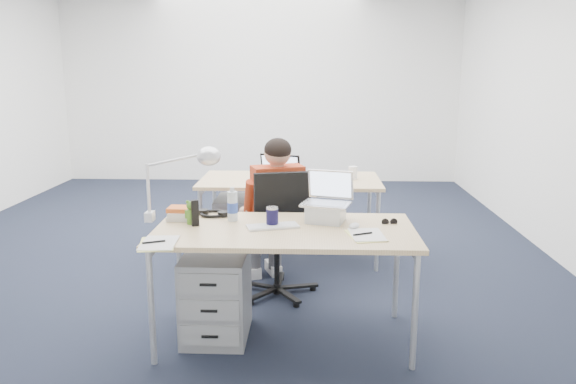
{
  "coord_description": "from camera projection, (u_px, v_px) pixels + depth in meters",
  "views": [
    {
      "loc": [
        0.78,
        -5.1,
        1.68
      ],
      "look_at": [
        0.62,
        -1.27,
        0.85
      ],
      "focal_mm": 35.0,
      "sensor_mm": 36.0,
      "label": 1
    }
  ],
  "objects": [
    {
      "name": "dark_laptop",
      "position": [
        275.0,
        170.0,
        4.72
      ],
      "size": [
        0.46,
        0.45,
        0.26
      ],
      "primitive_type": null,
      "rotation": [
        0.0,
        0.0,
        -0.35
      ],
      "color": "black",
      "rests_on": "desk_far"
    },
    {
      "name": "computer_mouse",
      "position": [
        354.0,
        226.0,
        3.44
      ],
      "size": [
        0.09,
        0.11,
        0.03
      ],
      "primitive_type": "ellipsoid",
      "rotation": [
        0.0,
        0.0,
        -0.38
      ],
      "color": "white",
      "rests_on": "desk_near"
    },
    {
      "name": "desk_far",
      "position": [
        290.0,
        184.0,
        5.03
      ],
      "size": [
        1.6,
        0.8,
        0.73
      ],
      "color": "tan",
      "rests_on": "ground"
    },
    {
      "name": "silver_laptop",
      "position": [
        326.0,
        198.0,
        3.57
      ],
      "size": [
        0.35,
        0.31,
        0.32
      ],
      "primitive_type": null,
      "rotation": [
        0.0,
        0.0,
        -0.27
      ],
      "color": "silver",
      "rests_on": "desk_near"
    },
    {
      "name": "wireless_keyboard",
      "position": [
        273.0,
        226.0,
        3.47
      ],
      "size": [
        0.34,
        0.22,
        0.02
      ],
      "primitive_type": "cube",
      "rotation": [
        0.0,
        0.0,
        0.29
      ],
      "color": "white",
      "rests_on": "desk_near"
    },
    {
      "name": "floor",
      "position": [
        228.0,
        250.0,
        5.36
      ],
      "size": [
        7.0,
        7.0,
        0.0
      ],
      "primitive_type": "plane",
      "color": "black",
      "rests_on": "ground"
    },
    {
      "name": "sunglasses",
      "position": [
        389.0,
        222.0,
        3.55
      ],
      "size": [
        0.11,
        0.06,
        0.02
      ],
      "primitive_type": null,
      "rotation": [
        0.0,
        0.0,
        0.13
      ],
      "color": "black",
      "rests_on": "desk_near"
    },
    {
      "name": "book_stack",
      "position": [
        182.0,
        213.0,
        3.64
      ],
      "size": [
        0.22,
        0.19,
        0.08
      ],
      "primitive_type": "cube",
      "rotation": [
        0.0,
        0.0,
        0.32
      ],
      "color": "silver",
      "rests_on": "desk_near"
    },
    {
      "name": "cordless_phone",
      "position": [
        195.0,
        213.0,
        3.49
      ],
      "size": [
        0.05,
        0.04,
        0.17
      ],
      "primitive_type": "cube",
      "rotation": [
        0.0,
        0.0,
        0.41
      ],
      "color": "black",
      "rests_on": "desk_near"
    },
    {
      "name": "seated_person",
      "position": [
        273.0,
        214.0,
        4.33
      ],
      "size": [
        0.52,
        0.72,
        1.19
      ],
      "rotation": [
        0.0,
        0.0,
        0.35
      ],
      "color": "#B6391A",
      "rests_on": "ground"
    },
    {
      "name": "bear_figurine",
      "position": [
        191.0,
        212.0,
        3.54
      ],
      "size": [
        0.1,
        0.08,
        0.15
      ],
      "primitive_type": null,
      "rotation": [
        0.0,
        0.0,
        -0.32
      ],
      "color": "#33711E",
      "rests_on": "desk_near"
    },
    {
      "name": "drawer_pedestal_near",
      "position": [
        216.0,
        295.0,
        3.58
      ],
      "size": [
        0.4,
        0.5,
        0.55
      ],
      "primitive_type": "cube",
      "color": "gray",
      "rests_on": "ground"
    },
    {
      "name": "drawer_pedestal_far",
      "position": [
        239.0,
        227.0,
        5.15
      ],
      "size": [
        0.4,
        0.5,
        0.55
      ],
      "primitive_type": "cube",
      "color": "gray",
      "rests_on": "ground"
    },
    {
      "name": "far_cup",
      "position": [
        353.0,
        173.0,
        5.0
      ],
      "size": [
        0.1,
        0.1,
        0.11
      ],
      "primitive_type": "cylinder",
      "rotation": [
        0.0,
        0.0,
        -0.36
      ],
      "color": "white",
      "rests_on": "desk_far"
    },
    {
      "name": "office_chair",
      "position": [
        278.0,
        260.0,
        4.23
      ],
      "size": [
        0.76,
        0.76,
        0.98
      ],
      "rotation": [
        0.0,
        0.0,
        0.26
      ],
      "color": "black",
      "rests_on": "ground"
    },
    {
      "name": "room",
      "position": [
        224.0,
        67.0,
        5.0
      ],
      "size": [
        6.02,
        7.02,
        2.8
      ],
      "color": "white",
      "rests_on": "ground"
    },
    {
      "name": "can_koozie",
      "position": [
        272.0,
        217.0,
        3.48
      ],
      "size": [
        0.08,
        0.08,
        0.12
      ],
      "primitive_type": "cylinder",
      "rotation": [
        0.0,
        0.0,
        -0.07
      ],
      "color": "#161239",
      "rests_on": "desk_near"
    },
    {
      "name": "far_papers",
      "position": [
        266.0,
        175.0,
        5.2
      ],
      "size": [
        0.26,
        0.35,
        0.01
      ],
      "primitive_type": "cube",
      "rotation": [
        0.0,
        0.0,
        0.1
      ],
      "color": "white",
      "rests_on": "desk_far"
    },
    {
      "name": "papers_left",
      "position": [
        157.0,
        244.0,
        3.13
      ],
      "size": [
        0.22,
        0.29,
        0.01
      ],
      "primitive_type": "cube",
      "rotation": [
        0.0,
        0.0,
        0.11
      ],
      "color": "#FFFE93",
      "rests_on": "desk_near"
    },
    {
      "name": "headphones",
      "position": [
        213.0,
        213.0,
        3.75
      ],
      "size": [
        0.27,
        0.24,
        0.04
      ],
      "primitive_type": null,
      "rotation": [
        0.0,
        0.0,
        -0.37
      ],
      "color": "black",
      "rests_on": "desk_near"
    },
    {
      "name": "desk_lamp",
      "position": [
        172.0,
        183.0,
        3.56
      ],
      "size": [
        0.47,
        0.32,
        0.51
      ],
      "primitive_type": null,
      "rotation": [
        0.0,
        0.0,
        -0.39
      ],
      "color": "silver",
      "rests_on": "desk_near"
    },
    {
      "name": "papers_right",
      "position": [
        366.0,
        235.0,
        3.29
      ],
      "size": [
        0.22,
        0.29,
        0.01
      ],
      "primitive_type": "cube",
      "rotation": [
        0.0,
        0.0,
        0.14
      ],
      "color": "#FFFE93",
      "rests_on": "desk_near"
    },
    {
      "name": "water_bottle",
      "position": [
        232.0,
        204.0,
        3.61
      ],
      "size": [
        0.08,
        0.08,
        0.22
      ],
      "primitive_type": "cylinder",
      "rotation": [
        0.0,
        0.0,
        0.17
      ],
      "color": "silver",
      "rests_on": "desk_near"
    },
    {
      "name": "desk_near",
      "position": [
        285.0,
        236.0,
        3.46
      ],
      "size": [
        1.6,
        0.8,
        0.73
      ],
      "color": "tan",
      "rests_on": "ground"
    }
  ]
}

